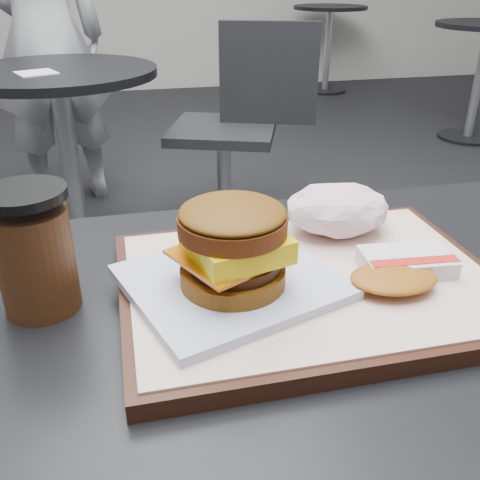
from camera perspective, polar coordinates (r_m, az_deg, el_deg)
name	(u,v)px	position (r m, az deg, el deg)	size (l,w,h in m)	color
customer_table	(304,467)	(0.64, 6.83, -22.87)	(0.80, 0.60, 0.77)	#A5A5AA
serving_tray	(309,284)	(0.55, 7.39, -4.69)	(0.38, 0.28, 0.02)	black
breakfast_sandwich	(233,254)	(0.50, -0.80, -1.55)	(0.23, 0.22, 0.09)	white
hash_brown	(401,269)	(0.56, 16.78, -2.97)	(0.12, 0.09, 0.02)	silver
crumpled_wrapper	(338,210)	(0.63, 10.41, 3.21)	(0.12, 0.10, 0.05)	white
coffee_cup	(35,255)	(0.54, -21.04, -1.49)	(0.08, 0.08, 0.12)	#3B1E0E
neighbor_table	(64,125)	(2.10, -18.21, 11.61)	(0.70, 0.70, 0.75)	black
napkin	(36,73)	(1.98, -20.92, 16.31)	(0.12, 0.12, 0.00)	silver
neighbor_chair	(239,117)	(2.26, -0.09, 12.94)	(0.65, 0.54, 0.88)	#ADADB3
patron	(44,37)	(2.72, -20.20, 19.70)	(0.57, 0.38, 1.57)	#BBBABF
bg_table_far	(329,28)	(5.28, 9.46, 21.41)	(0.66, 0.66, 0.75)	black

